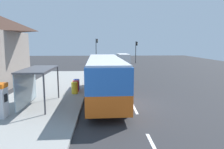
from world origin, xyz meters
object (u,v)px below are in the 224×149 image
at_px(bus_shelter, 34,77).
at_px(recycling_bin_red, 76,86).
at_px(white_van, 123,59).
at_px(sedan_near, 123,61).
at_px(recycling_bin_blue, 77,85).
at_px(traffic_light_near_side, 136,49).
at_px(ticket_machine, 0,100).
at_px(traffic_light_far_side, 96,47).
at_px(recycling_bin_yellow, 75,88).
at_px(bus, 105,76).

bearing_deg(bus_shelter, recycling_bin_red, 60.74).
relative_size(white_van, bus_shelter, 1.32).
distance_m(sedan_near, bus_shelter, 29.81).
relative_size(recycling_bin_blue, bus_shelter, 0.24).
relative_size(sedan_near, traffic_light_near_side, 0.93).
height_order(ticket_machine, traffic_light_far_side, traffic_light_far_side).
height_order(recycling_bin_blue, traffic_light_far_side, traffic_light_far_side).
distance_m(white_van, traffic_light_near_side, 6.05).
relative_size(sedan_near, recycling_bin_yellow, 4.65).
xyz_separation_m(ticket_machine, recycling_bin_yellow, (3.40, 5.48, -0.52)).
distance_m(bus, traffic_light_far_side, 30.08).
height_order(traffic_light_near_side, traffic_light_far_side, traffic_light_far_side).
xyz_separation_m(sedan_near, recycling_bin_blue, (-6.50, -23.82, -0.14)).
height_order(sedan_near, recycling_bin_blue, sedan_near).
bearing_deg(traffic_light_far_side, recycling_bin_yellow, -92.18).
height_order(traffic_light_far_side, bus_shelter, traffic_light_far_side).
height_order(ticket_machine, bus_shelter, bus_shelter).
bearing_deg(recycling_bin_blue, recycling_bin_red, -90.00).
xyz_separation_m(recycling_bin_blue, traffic_light_near_side, (9.70, 26.53, 2.52)).
relative_size(sedan_near, recycling_bin_red, 4.65).
xyz_separation_m(white_van, bus_shelter, (-8.61, -26.45, 0.75)).
bearing_deg(traffic_light_far_side, traffic_light_near_side, -5.31).
distance_m(ticket_machine, recycling_bin_blue, 7.69).
bearing_deg(traffic_light_far_side, recycling_bin_blue, -92.30).
bearing_deg(recycling_bin_blue, white_van, 73.64).
relative_size(sedan_near, bus_shelter, 1.10).
bearing_deg(ticket_machine, recycling_bin_yellow, 58.21).
distance_m(sedan_near, traffic_light_far_side, 7.01).
bearing_deg(recycling_bin_red, traffic_light_near_side, 70.39).
bearing_deg(white_van, recycling_bin_blue, -106.36).
xyz_separation_m(bus, sedan_near, (4.01, 26.49, -1.05)).
height_order(ticket_machine, recycling_bin_blue, ticket_machine).
distance_m(white_van, recycling_bin_red, 23.41).
height_order(bus, recycling_bin_yellow, bus).
distance_m(bus, sedan_near, 26.81).
relative_size(ticket_machine, recycling_bin_blue, 2.04).
height_order(bus, recycling_bin_blue, bus).
bearing_deg(recycling_bin_yellow, sedan_near, 75.55).
height_order(white_van, ticket_machine, white_van).
xyz_separation_m(bus, recycling_bin_blue, (-2.49, 2.67, -1.19)).
relative_size(white_van, traffic_light_near_side, 1.11).
distance_m(recycling_bin_blue, bus_shelter, 5.35).
distance_m(bus, ticket_machine, 7.27).
xyz_separation_m(recycling_bin_blue, bus_shelter, (-2.21, -4.65, 1.44)).
bearing_deg(recycling_bin_yellow, white_van, 74.58).
distance_m(recycling_bin_yellow, recycling_bin_red, 0.70).
height_order(white_van, traffic_light_near_side, traffic_light_near_side).
height_order(ticket_machine, recycling_bin_yellow, ticket_machine).
relative_size(bus, traffic_light_near_side, 2.33).
distance_m(bus, recycling_bin_red, 3.39).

